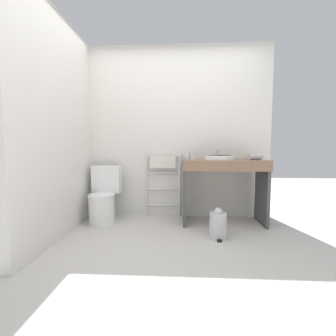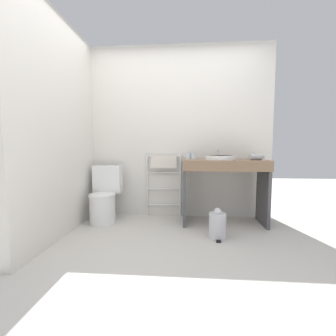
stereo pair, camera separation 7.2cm
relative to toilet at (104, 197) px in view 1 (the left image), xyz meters
The scene contains 12 objects.
ground_plane 1.49m from the toilet, 46.56° to the right, with size 12.00×12.00×0.00m, color beige.
wall_back 1.42m from the toilet, 21.74° to the left, with size 2.78×0.12×2.54m, color silver.
wall_side 1.05m from the toilet, 133.15° to the right, with size 0.12×2.07×2.54m, color silver.
toilet is the anchor object (origin of this frame).
towel_radiator 0.93m from the toilet, 19.66° to the left, with size 0.53×0.06×0.95m.
vanity_counter 1.67m from the toilet, ahead, with size 1.10×0.56×0.88m.
sink_basin 1.69m from the toilet, ahead, with size 0.40×0.40×0.06m.
faucet 1.73m from the toilet, ahead, with size 0.02×0.10×0.13m.
cup_near_wall 1.34m from the toilet, 11.96° to the left, with size 0.07×0.07×0.10m.
cup_near_edge 1.39m from the toilet, ahead, with size 0.08×0.08×0.09m.
hair_dryer 2.14m from the toilet, ahead, with size 0.19×0.18×0.08m.
trash_bin 1.59m from the toilet, 18.52° to the right, with size 0.20×0.23×0.35m.
Camera 1 is at (0.07, -1.98, 1.02)m, focal length 24.00 mm.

